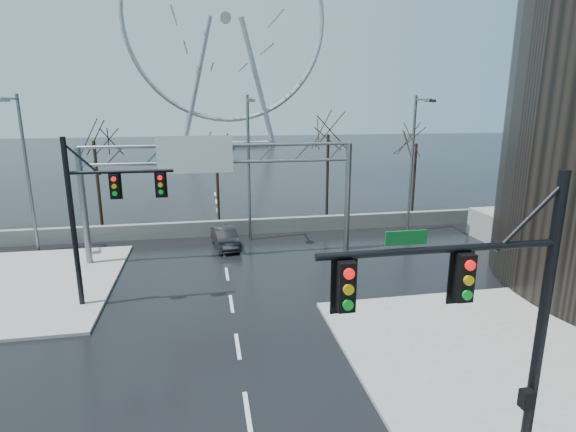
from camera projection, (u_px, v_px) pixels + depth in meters
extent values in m
plane|color=black|center=(247.00, 412.00, 14.04)|extent=(260.00, 260.00, 0.00)
cube|color=gray|center=(495.00, 346.00, 17.72)|extent=(12.00, 10.00, 0.15)
cube|color=gray|center=(16.00, 287.00, 23.52)|extent=(10.00, 12.00, 0.15)
cube|color=slate|center=(221.00, 228.00, 33.00)|extent=(52.00, 0.50, 1.10)
cylinder|color=black|center=(540.00, 341.00, 10.42)|extent=(0.24, 0.24, 8.00)
cylinder|color=black|center=(441.00, 249.00, 9.37)|extent=(5.40, 0.16, 0.16)
cube|color=black|center=(464.00, 277.00, 9.46)|extent=(0.35, 0.28, 1.05)
cube|color=black|center=(346.00, 286.00, 8.99)|extent=(0.35, 0.28, 1.05)
cylinder|color=black|center=(73.00, 225.00, 20.42)|extent=(0.24, 0.24, 8.00)
cylinder|color=black|center=(121.00, 172.00, 20.26)|extent=(4.60, 0.16, 0.16)
cube|color=black|center=(115.00, 186.00, 20.20)|extent=(0.35, 0.28, 1.05)
cube|color=black|center=(161.00, 184.00, 20.56)|extent=(0.35, 0.28, 1.05)
cylinder|color=slate|center=(84.00, 208.00, 26.09)|extent=(0.36, 0.36, 7.00)
cylinder|color=slate|center=(347.00, 198.00, 28.94)|extent=(0.36, 0.36, 7.00)
cylinder|color=slate|center=(220.00, 145.00, 26.67)|extent=(16.00, 0.20, 0.20)
cylinder|color=slate|center=(221.00, 162.00, 26.91)|extent=(16.00, 0.20, 0.20)
cube|color=#0B531D|center=(195.00, 155.00, 26.38)|extent=(4.20, 0.10, 2.00)
cube|color=silver|center=(195.00, 155.00, 26.33)|extent=(4.40, 0.02, 2.20)
cylinder|color=slate|center=(28.00, 175.00, 28.36)|extent=(0.20, 0.20, 10.00)
cylinder|color=slate|center=(10.00, 98.00, 26.18)|extent=(0.12, 2.20, 0.12)
cube|color=slate|center=(3.00, 100.00, 25.25)|extent=(0.50, 0.70, 0.18)
cylinder|color=slate|center=(249.00, 170.00, 30.85)|extent=(0.20, 0.20, 10.00)
cylinder|color=slate|center=(249.00, 99.00, 28.67)|extent=(0.12, 2.20, 0.12)
cube|color=slate|center=(251.00, 101.00, 27.74)|extent=(0.50, 0.70, 0.18)
cylinder|color=slate|center=(412.00, 166.00, 32.99)|extent=(0.20, 0.20, 10.00)
cylinder|color=slate|center=(423.00, 99.00, 30.81)|extent=(0.12, 2.20, 0.12)
cube|color=slate|center=(430.00, 101.00, 29.88)|extent=(0.50, 0.70, 0.18)
cylinder|color=black|center=(98.00, 186.00, 34.05)|extent=(0.24, 0.24, 6.75)
cylinder|color=black|center=(218.00, 186.00, 36.72)|extent=(0.24, 0.24, 5.85)
cylinder|color=black|center=(327.00, 177.00, 37.23)|extent=(0.24, 0.24, 7.02)
cylinder|color=black|center=(414.00, 179.00, 39.24)|extent=(0.24, 0.24, 6.12)
cube|color=gray|center=(229.00, 144.00, 105.46)|extent=(18.00, 6.00, 1.00)
torus|color=#B2B2B7|center=(226.00, 18.00, 98.84)|extent=(45.00, 1.00, 45.00)
cylinder|color=#B2B2B7|center=(226.00, 18.00, 98.84)|extent=(2.40, 1.50, 2.40)
cylinder|color=#B2B2B7|center=(196.00, 84.00, 100.96)|extent=(8.28, 1.20, 28.82)
cylinder|color=#B2B2B7|center=(258.00, 84.00, 103.46)|extent=(8.28, 1.20, 28.82)
imported|color=black|center=(225.00, 238.00, 30.14)|extent=(1.94, 4.12, 1.31)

